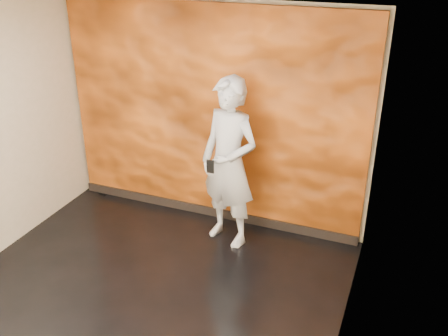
% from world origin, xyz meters
% --- Properties ---
extents(room, '(4.02, 4.02, 2.81)m').
position_xyz_m(room, '(0.00, 0.00, 1.40)').
color(room, black).
rests_on(room, ground).
extents(feature_wall, '(3.90, 0.06, 2.75)m').
position_xyz_m(feature_wall, '(0.00, 1.96, 1.38)').
color(feature_wall, orange).
rests_on(feature_wall, ground).
extents(baseboard, '(3.90, 0.04, 0.12)m').
position_xyz_m(baseboard, '(0.00, 1.92, 0.06)').
color(baseboard, black).
rests_on(baseboard, ground).
extents(man, '(0.86, 0.69, 2.06)m').
position_xyz_m(man, '(0.43, 1.49, 1.03)').
color(man, '#9DA2AB').
rests_on(man, ground).
extents(phone, '(0.08, 0.02, 0.16)m').
position_xyz_m(phone, '(0.31, 1.20, 1.09)').
color(phone, black).
rests_on(phone, man).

